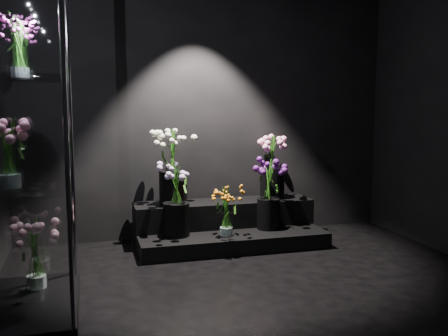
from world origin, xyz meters
name	(u,v)px	position (x,y,z in m)	size (l,w,h in m)	color
floor	(276,304)	(0.00, 0.00, 0.00)	(4.00, 4.00, 0.00)	black
wall_back	(208,105)	(0.00, 2.00, 1.40)	(4.00, 4.00, 0.00)	black
display_riser	(227,226)	(0.10, 1.63, 0.17)	(1.85, 0.82, 0.41)	black
display_case	(21,145)	(-1.66, 0.27, 1.15)	(0.63, 1.05, 2.31)	black
bouquet_orange_bells	(226,210)	(0.01, 1.35, 0.40)	(0.35, 0.35, 0.47)	white
bouquet_lilac	(176,195)	(-0.45, 1.46, 0.55)	(0.34, 0.34, 0.71)	black
bouquet_purple	(269,191)	(0.49, 1.47, 0.55)	(0.33, 0.33, 0.70)	black
bouquet_cream_roses	(173,163)	(-0.44, 1.71, 0.83)	(0.44, 0.44, 0.75)	black
bouquet_pink_roses	(273,163)	(0.64, 1.75, 0.79)	(0.40, 0.40, 0.66)	black
bouquet_case_pink	(8,152)	(-1.72, 0.11, 1.12)	(0.38, 0.38, 0.42)	white
bouquet_case_magenta	(19,47)	(-1.66, 0.39, 1.78)	(0.27, 0.27, 0.38)	white
bouquet_case_base_pink	(35,252)	(-1.64, 0.50, 0.37)	(0.37, 0.37, 0.50)	white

